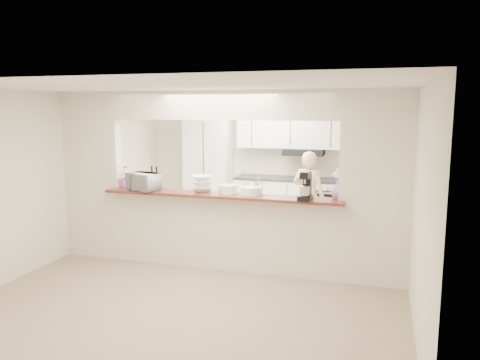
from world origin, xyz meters
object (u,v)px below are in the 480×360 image
at_px(refrigerator, 377,187).
at_px(toaster_oven, 143,182).
at_px(stand_mixer, 306,187).
at_px(person, 308,196).

xyz_separation_m(refrigerator, toaster_oven, (-3.20, -2.75, 0.36)).
xyz_separation_m(toaster_oven, stand_mixer, (2.34, -0.04, 0.04)).
bearing_deg(refrigerator, person, -142.43).
xyz_separation_m(refrigerator, person, (-1.11, -0.85, -0.08)).
height_order(stand_mixer, person, person).
bearing_deg(refrigerator, stand_mixer, -107.06).
distance_m(stand_mixer, person, 2.01).
xyz_separation_m(toaster_oven, person, (2.09, 1.90, -0.45)).
height_order(toaster_oven, stand_mixer, stand_mixer).
bearing_deg(stand_mixer, toaster_oven, 179.09).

